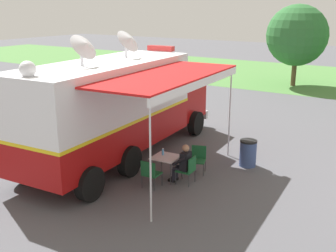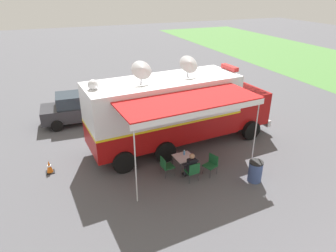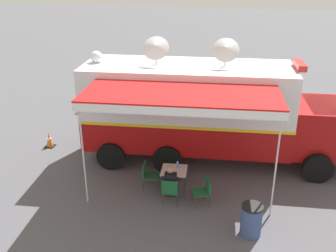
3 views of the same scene
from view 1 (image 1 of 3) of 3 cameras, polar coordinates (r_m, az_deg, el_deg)
The scene contains 12 objects.
ground_plane at distance 14.42m, azimuth -8.24°, elevation -5.14°, with size 100.00×100.00×0.00m, color #515156.
grass_verge at distance 33.50m, azimuth 17.20°, elevation 6.62°, with size 80.00×14.00×0.01m, color #4C7F3D.
lot_stripe at distance 17.87m, azimuth -12.49°, elevation -1.10°, with size 0.12×4.80×0.01m, color silver.
command_truck at distance 14.40m, azimuth -6.67°, elevation 3.01°, with size 5.43×9.65×4.53m.
folding_table at distance 12.82m, azimuth -0.30°, elevation -4.52°, with size 0.86×0.86×0.73m.
water_bottle at distance 12.91m, azimuth -0.71°, elevation -3.60°, with size 0.07×0.07×0.22m.
folding_chair_at_table at distance 12.52m, azimuth 2.86°, elevation -5.86°, with size 0.52×0.52×0.87m.
folding_chair_beside_table at distance 12.23m, azimuth -2.49°, elevation -6.40°, with size 0.52×0.52×0.87m.
folding_chair_spare_by_truck at distance 13.41m, azimuth 4.22°, elevation -4.33°, with size 0.62×0.62×0.87m.
seated_responder at distance 12.54m, azimuth 2.09°, elevation -5.12°, with size 0.68×0.58×1.25m.
trash_bin at distance 14.17m, azimuth 11.05°, elevation -3.70°, with size 0.57×0.57×0.91m.
tree_far_left at distance 29.09m, azimuth 17.48°, elevation 11.91°, with size 4.03×4.03×5.39m.
Camera 1 is at (8.96, -10.01, 5.24)m, focal length 43.91 mm.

